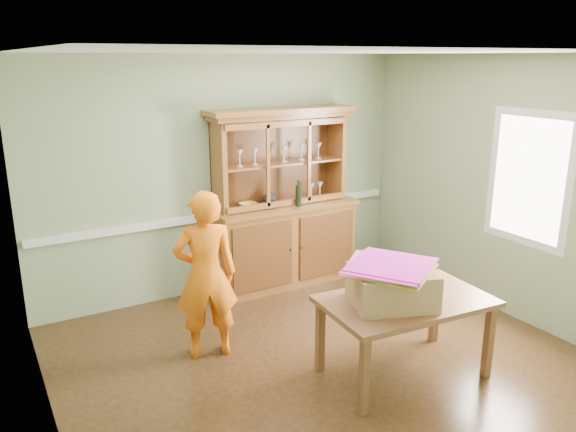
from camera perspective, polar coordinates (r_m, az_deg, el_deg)
floor at (r=5.31m, az=3.37°, el=-14.26°), size 4.50×4.50×0.00m
ceiling at (r=4.59m, az=3.93°, el=16.30°), size 4.50×4.50×0.00m
wall_back at (r=6.49m, az=-6.22°, el=4.09°), size 4.50×0.00×4.50m
wall_left at (r=4.04m, az=-24.06°, el=-4.50°), size 0.00×4.00×4.00m
wall_right at (r=6.28m, az=21.02°, el=2.73°), size 0.00×4.00×4.00m
wall_front at (r=3.40m, az=22.82°, el=-8.15°), size 4.50×0.00×4.50m
chair_rail at (r=6.57m, az=-6.01°, el=0.21°), size 4.41×0.05×0.08m
framed_map at (r=4.27m, az=-24.56°, el=-0.69°), size 0.03×0.60×0.46m
window_panel at (r=6.05m, az=23.21°, el=3.50°), size 0.03×0.96×1.36m
china_hutch at (r=6.69m, az=-0.50°, el=-0.82°), size 1.79×0.59×2.11m
dining_table at (r=4.90m, az=11.86°, el=-9.11°), size 1.47×0.95×0.70m
cardboard_box at (r=4.69m, az=10.52°, el=-7.09°), size 0.79×0.71×0.30m
kite_stack at (r=4.61m, az=10.12°, el=-5.09°), size 0.86×0.86×0.05m
person at (r=5.10m, az=-8.35°, el=-5.97°), size 0.64×0.50×1.56m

